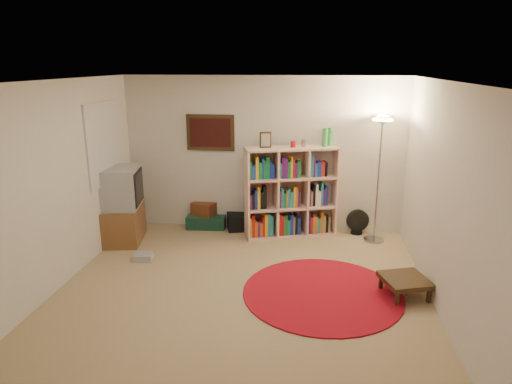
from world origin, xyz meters
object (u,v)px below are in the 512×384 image
floor_lamp (381,138)px  suitcase (207,221)px  bookshelf (289,193)px  floor_fan (357,222)px  tv_stand (122,206)px  side_table (405,281)px

floor_lamp → suitcase: (-2.74, 0.29, -1.52)m
bookshelf → floor_fan: 1.22m
floor_lamp → bookshelf: bearing=176.0°
bookshelf → floor_lamp: 1.63m
floor_lamp → tv_stand: (-3.88, -0.49, -1.06)m
bookshelf → floor_lamp: bearing=-21.3°
side_table → tv_stand: bearing=162.7°
floor_fan → tv_stand: 3.73m
tv_stand → side_table: size_ratio=1.83×
floor_lamp → side_table: (0.15, -1.75, -1.43)m
bookshelf → floor_fan: (1.10, 0.16, -0.49)m
suitcase → floor_lamp: bearing=-9.8°
floor_fan → side_table: size_ratio=0.64×
tv_stand → suitcase: size_ratio=1.74×
tv_stand → side_table: bearing=-27.7°
floor_lamp → tv_stand: 4.05m
floor_fan → tv_stand: (-3.64, -0.75, 0.36)m
floor_fan → suitcase: (-2.50, 0.03, -0.10)m
floor_lamp → floor_fan: 1.46m
tv_stand → suitcase: bearing=24.0°
tv_stand → side_table: (4.03, -1.26, -0.37)m
bookshelf → side_table: bookshelf is taller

